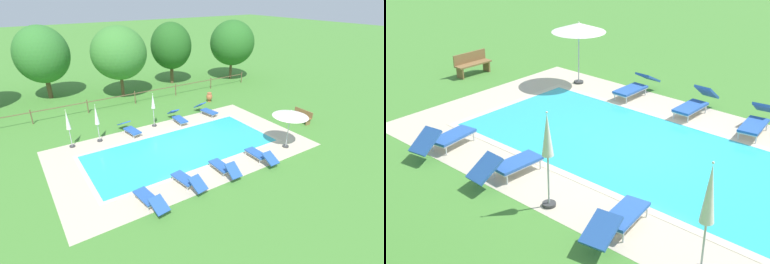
# 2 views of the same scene
# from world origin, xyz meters

# --- Properties ---
(ground_plane) EXTENTS (160.00, 160.00, 0.00)m
(ground_plane) POSITION_xyz_m (0.00, 0.00, 0.00)
(ground_plane) COLOR #478433
(pool_deck_paving) EXTENTS (14.45, 8.19, 0.01)m
(pool_deck_paving) POSITION_xyz_m (0.00, 0.00, 0.00)
(pool_deck_paving) COLOR beige
(pool_deck_paving) RESTS_ON ground
(swimming_pool_water) EXTENTS (10.83, 4.57, 0.01)m
(swimming_pool_water) POSITION_xyz_m (0.00, 0.00, 0.01)
(swimming_pool_water) COLOR #2DB7C6
(swimming_pool_water) RESTS_ON ground
(pool_coping_rim) EXTENTS (11.31, 5.05, 0.01)m
(pool_coping_rim) POSITION_xyz_m (0.00, 0.00, 0.01)
(pool_coping_rim) COLOR beige
(pool_coping_rim) RESTS_ON ground
(sun_lounger_north_near_steps) EXTENTS (0.92, 2.14, 0.70)m
(sun_lounger_north_near_steps) POSITION_xyz_m (-1.80, 3.53, 0.35)
(sun_lounger_north_near_steps) COLOR #2856A8
(sun_lounger_north_near_steps) RESTS_ON ground
(sun_lounger_north_mid) EXTENTS (0.60, 2.00, 0.83)m
(sun_lounger_north_mid) POSITION_xyz_m (0.39, -3.38, 0.37)
(sun_lounger_north_mid) COLOR #2856A8
(sun_lounger_north_mid) RESTS_ON ground
(sun_lounger_north_far) EXTENTS (0.92, 2.09, 0.81)m
(sun_lounger_north_far) POSITION_xyz_m (4.23, 3.55, 0.37)
(sun_lounger_north_far) COLOR #2856A8
(sun_lounger_north_far) RESTS_ON ground
(sun_lounger_north_end) EXTENTS (0.85, 2.13, 0.71)m
(sun_lounger_north_end) POSITION_xyz_m (-3.80, -3.62, 0.35)
(sun_lounger_north_end) COLOR #2856A8
(sun_lounger_north_end) RESTS_ON ground
(sun_lounger_south_near_corner) EXTENTS (0.89, 2.10, 0.78)m
(sun_lounger_south_near_corner) POSITION_xyz_m (-1.72, -3.33, 0.36)
(sun_lounger_south_near_corner) COLOR #2856A8
(sun_lounger_south_near_corner) RESTS_ON ground
(sun_lounger_south_mid) EXTENTS (0.62, 2.07, 0.72)m
(sun_lounger_south_mid) POSITION_xyz_m (2.81, -3.45, 0.35)
(sun_lounger_south_mid) COLOR #2856A8
(sun_lounger_south_mid) RESTS_ON ground
(sun_lounger_south_far) EXTENTS (0.68, 2.05, 0.79)m
(sun_lounger_south_far) POSITION_xyz_m (1.73, 3.46, 0.36)
(sun_lounger_south_far) COLOR #2856A8
(sun_lounger_south_far) RESTS_ON ground
(patio_umbrella_open_foreground) EXTENTS (1.99, 1.99, 2.32)m
(patio_umbrella_open_foreground) POSITION_xyz_m (5.20, -3.15, 2.10)
(patio_umbrella_open_foreground) COLOR #383838
(patio_umbrella_open_foreground) RESTS_ON ground
(patio_umbrella_closed_row_west) EXTENTS (0.32, 0.32, 2.35)m
(patio_umbrella_closed_row_west) POSITION_xyz_m (0.03, 3.75, 1.59)
(patio_umbrella_closed_row_west) COLOR #383838
(patio_umbrella_closed_row_west) RESTS_ON ground
(patio_umbrella_closed_row_mid_west) EXTENTS (0.32, 0.32, 2.38)m
(patio_umbrella_closed_row_mid_west) POSITION_xyz_m (-3.77, 3.54, 1.58)
(patio_umbrella_closed_row_mid_west) COLOR #383838
(patio_umbrella_closed_row_mid_west) RESTS_ON ground
(patio_umbrella_closed_row_centre) EXTENTS (0.32, 0.32, 2.35)m
(patio_umbrella_closed_row_centre) POSITION_xyz_m (-5.37, 3.68, 1.56)
(patio_umbrella_closed_row_centre) COLOR #383838
(patio_umbrella_closed_row_centre) RESTS_ON ground
(wooden_bench_lawn_side) EXTENTS (0.47, 1.51, 0.87)m
(wooden_bench_lawn_side) POSITION_xyz_m (9.03, -1.17, 0.47)
(wooden_bench_lawn_side) COLOR olive
(wooden_bench_lawn_side) RESTS_ON ground
(terracotta_urn_near_fence) EXTENTS (0.50, 0.50, 0.76)m
(terracotta_urn_near_fence) POSITION_xyz_m (6.07, 5.74, 0.41)
(terracotta_urn_near_fence) COLOR #B7663D
(terracotta_urn_near_fence) RESTS_ON ground
(perimeter_fence) EXTENTS (22.87, 0.08, 1.05)m
(perimeter_fence) POSITION_xyz_m (0.72, 8.61, 0.70)
(perimeter_fence) COLOR brown
(perimeter_fence) RESTS_ON ground
(tree_far_west) EXTENTS (4.32, 4.32, 5.97)m
(tree_far_west) POSITION_xyz_m (-4.83, 13.88, 3.67)
(tree_far_west) COLOR brown
(tree_far_west) RESTS_ON ground
(tree_west_mid) EXTENTS (4.41, 4.41, 5.82)m
(tree_west_mid) POSITION_xyz_m (12.16, 10.40, 3.62)
(tree_west_mid) COLOR brown
(tree_west_mid) RESTS_ON ground
(tree_centre) EXTENTS (4.57, 4.57, 5.88)m
(tree_centre) POSITION_xyz_m (0.58, 10.97, 3.70)
(tree_centre) COLOR brown
(tree_centre) RESTS_ON ground
(tree_far_east) EXTENTS (3.90, 3.90, 5.77)m
(tree_far_east) POSITION_xyz_m (6.22, 12.28, 3.59)
(tree_far_east) COLOR brown
(tree_far_east) RESTS_ON ground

